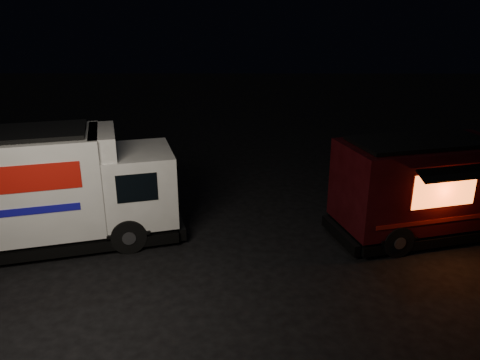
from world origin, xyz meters
name	(u,v)px	position (x,y,z in m)	size (l,w,h in m)	color
ground	(169,262)	(0.00, 0.00, 0.00)	(80.00, 80.00, 0.00)	black
white_truck	(45,189)	(-3.52, 1.09, 1.68)	(7.43, 2.53, 3.37)	white
red_truck	(439,186)	(7.76, 1.88, 1.48)	(6.36, 2.34, 2.96)	#3B0A0F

